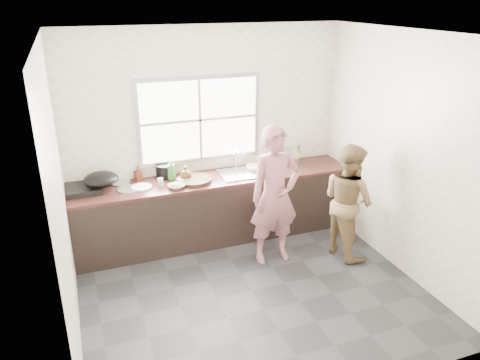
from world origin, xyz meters
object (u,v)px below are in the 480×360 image
object	(u,v)px
bottle_brown_short	(186,173)
glass_jar	(160,182)
person_side	(348,201)
plate_food	(142,187)
cutting_board	(194,180)
burner	(82,188)
pot_lid_left	(129,189)
black_pot	(165,171)
dish_rack	(282,153)
bowl_crabs	(254,168)
pot_lid_right	(120,182)
bowl_mince	(176,186)
bottle_green	(171,169)
wok	(101,179)
woman	(275,200)
bottle_brown_tall	(138,174)
bowl_held	(263,175)

from	to	relation	value
bottle_brown_short	glass_jar	world-z (taller)	bottle_brown_short
person_side	plate_food	bearing A→B (deg)	59.08
cutting_board	burner	world-z (taller)	burner
person_side	pot_lid_left	world-z (taller)	person_side
black_pot	plate_food	bearing A→B (deg)	-143.65
person_side	dish_rack	distance (m)	1.20
bowl_crabs	plate_food	size ratio (longest dim) A/B	0.70
bottle_brown_short	pot_lid_right	bearing A→B (deg)	167.17
bowl_mince	burner	world-z (taller)	burner
cutting_board	plate_food	world-z (taller)	cutting_board
person_side	bottle_green	xyz separation A→B (m)	(-1.92, 1.04, 0.29)
bowl_mince	dish_rack	bearing A→B (deg)	12.66
wok	cutting_board	bearing A→B (deg)	-6.22
woman	bottle_green	xyz separation A→B (m)	(-1.03, 0.86, 0.22)
black_pot	bowl_mince	bearing A→B (deg)	-83.83
bottle_green	burner	size ratio (longest dim) A/B	0.63
bottle_brown_short	pot_lid_left	xyz separation A→B (m)	(-0.71, -0.08, -0.08)
dish_rack	cutting_board	bearing A→B (deg)	-158.90
dish_rack	bottle_brown_tall	bearing A→B (deg)	-170.05
dish_rack	bowl_mince	bearing A→B (deg)	-155.73
woman	cutting_board	bearing A→B (deg)	138.67
cutting_board	bottle_green	size ratio (longest dim) A/B	1.56
bottle_brown_tall	bottle_brown_short	distance (m)	0.59
bottle_brown_tall	burner	size ratio (longest dim) A/B	0.38
woman	bottle_brown_short	xyz separation A→B (m)	(-0.86, 0.80, 0.16)
bottle_brown_short	wok	distance (m)	1.02
cutting_board	bottle_brown_short	distance (m)	0.14
bottle_green	pot_lid_left	xyz separation A→B (m)	(-0.55, -0.15, -0.13)
bowl_crabs	glass_jar	size ratio (longest dim) A/B	1.84
bowl_crabs	cutting_board	bearing A→B (deg)	-172.71
person_side	cutting_board	xyz separation A→B (m)	(-1.67, 0.88, 0.17)
bowl_mince	pot_lid_right	xyz separation A→B (m)	(-0.61, 0.41, -0.02)
cutting_board	bottle_green	world-z (taller)	bottle_green
bowl_held	burner	xyz separation A→B (m)	(-2.18, 0.33, 0.00)
woman	bowl_mince	bearing A→B (deg)	151.84
glass_jar	pot_lid_right	distance (m)	0.52
cutting_board	pot_lid_left	xyz separation A→B (m)	(-0.79, 0.01, -0.02)
bowl_mince	bowl_crabs	xyz separation A→B (m)	(1.11, 0.24, 0.00)
bottle_green	glass_jar	world-z (taller)	bottle_green
person_side	bowl_held	bearing A→B (deg)	39.22
woman	dish_rack	world-z (taller)	woman
wok	pot_lid_right	size ratio (longest dim) A/B	1.61
person_side	bottle_brown_tall	world-z (taller)	person_side
bottle_brown_tall	pot_lid_right	distance (m)	0.24
bottle_brown_short	glass_jar	distance (m)	0.35
woman	bottle_brown_tall	distance (m)	1.73
bowl_crabs	pot_lid_right	world-z (taller)	bowl_crabs
bowl_held	bottle_green	world-z (taller)	bottle_green
woman	black_pot	world-z (taller)	woman
dish_rack	pot_lid_left	bearing A→B (deg)	-162.79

